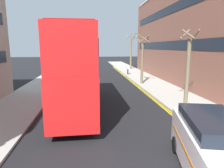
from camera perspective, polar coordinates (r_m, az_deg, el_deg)
sidewalk_right at (r=20.83m, az=15.00°, el=-1.82°), size 4.00×80.00×0.14m
sidewalk_left at (r=20.13m, az=-21.99°, el=-2.67°), size 4.00×80.00×0.14m
kerb_line_outer at (r=18.31m, az=11.14°, el=-3.56°), size 0.10×56.00×0.01m
kerb_line_inner at (r=18.26m, az=10.66°, el=-3.58°), size 0.10×56.00×0.01m
double_decker_bus_away at (r=14.09m, az=-10.19°, el=4.78°), size 2.91×10.84×5.64m
taxi_minivan at (r=7.76m, az=27.22°, el=-16.18°), size 2.96×5.12×2.12m
pedestrian_far at (r=31.46m, az=4.56°, el=4.29°), size 0.34×0.22×1.62m
street_tree_near at (r=23.60m, az=8.68°, el=6.92°), size 1.71×1.64×5.86m
street_tree_mid at (r=39.67m, az=5.42°, el=9.12°), size 1.81×1.78×6.95m
street_tree_far at (r=15.57m, az=20.91°, el=4.09°), size 1.20×1.38×5.55m
townhouse_terrace_right at (r=29.00m, az=24.31°, el=12.94°), size 10.08×28.00×12.13m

